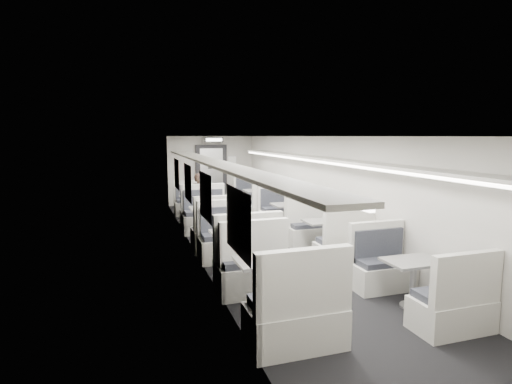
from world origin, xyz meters
TOP-DOWN VIEW (x-y plane):
  - room at (0.00, 0.00)m, footprint 3.24×12.24m
  - booth_left_a at (-1.00, 3.57)m, footprint 0.96×1.94m
  - booth_left_b at (-1.00, 1.04)m, footprint 1.11×2.25m
  - booth_left_c at (-1.00, -1.29)m, footprint 1.07×2.18m
  - booth_left_d at (-1.00, -3.05)m, footprint 1.12×2.27m
  - booth_right_a at (1.00, 3.50)m, footprint 1.11×2.26m
  - booth_right_b at (1.00, 1.08)m, footprint 1.07×2.16m
  - booth_right_c at (1.00, -0.73)m, footprint 1.00×2.02m
  - booth_right_d at (1.00, -3.41)m, footprint 0.97×1.97m
  - passenger at (-0.96, 2.93)m, footprint 0.60×0.50m
  - window_a at (-1.49, 3.40)m, footprint 0.02×1.18m
  - window_b at (-1.49, 1.20)m, footprint 0.02×1.18m
  - window_c at (-1.49, -1.00)m, footprint 0.02×1.18m
  - window_d at (-1.49, -3.20)m, footprint 0.02×1.18m
  - luggage_rack_left at (-1.24, -0.30)m, footprint 0.46×10.40m
  - luggage_rack_right at (1.24, -0.30)m, footprint 0.46×10.40m
  - vestibule_door at (0.00, 5.93)m, footprint 1.10×0.13m
  - exit_sign at (0.00, 5.44)m, footprint 0.62×0.12m
  - wall_notice at (0.75, 5.92)m, footprint 0.32×0.02m

SIDE VIEW (x-z plane):
  - booth_left_a at x=-1.00m, z-range -0.17..0.87m
  - booth_right_d at x=1.00m, z-range -0.17..0.88m
  - booth_right_c at x=1.00m, z-range -0.18..0.90m
  - booth_right_b at x=1.00m, z-range -0.19..0.96m
  - booth_left_c at x=-1.00m, z-range -0.19..0.97m
  - booth_left_b at x=-1.00m, z-range -0.20..1.00m
  - booth_right_a at x=1.00m, z-range -0.20..1.01m
  - booth_left_d at x=-1.00m, z-range -0.20..1.01m
  - passenger at x=-0.96m, z-range 0.00..1.39m
  - vestibule_door at x=0.00m, z-range -0.01..2.09m
  - room at x=0.00m, z-range -0.12..2.52m
  - window_a at x=-1.49m, z-range 0.93..1.77m
  - window_b at x=-1.49m, z-range 0.93..1.77m
  - window_c at x=-1.49m, z-range 0.93..1.77m
  - window_d at x=-1.49m, z-range 0.93..1.77m
  - wall_notice at x=0.75m, z-range 1.30..1.70m
  - luggage_rack_left at x=-1.24m, z-range 1.87..1.96m
  - luggage_rack_right at x=1.24m, z-range 1.87..1.96m
  - exit_sign at x=0.00m, z-range 2.20..2.36m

